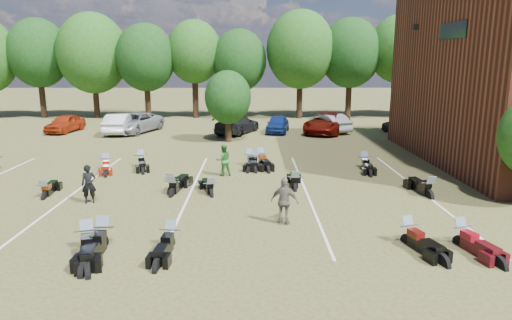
{
  "coord_description": "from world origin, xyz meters",
  "views": [
    {
      "loc": [
        -0.34,
        -15.99,
        5.57
      ],
      "look_at": [
        -0.16,
        4.0,
        1.2
      ],
      "focal_mm": 32.0,
      "sensor_mm": 36.0,
      "label": 1
    }
  ],
  "objects_px": {
    "person_green": "(224,160)",
    "car_0": "(65,123)",
    "person_black": "(89,184)",
    "person_grey": "(285,201)",
    "car_4": "(278,124)",
    "motorcycle_3": "(103,248)"
  },
  "relations": [
    {
      "from": "person_green",
      "to": "car_0",
      "type": "bearing_deg",
      "value": -63.78
    },
    {
      "from": "person_black",
      "to": "person_grey",
      "type": "bearing_deg",
      "value": -38.69
    },
    {
      "from": "car_4",
      "to": "person_green",
      "type": "xyz_separation_m",
      "value": [
        -3.43,
        -13.84,
        0.11
      ]
    },
    {
      "from": "person_grey",
      "to": "motorcycle_3",
      "type": "distance_m",
      "value": 6.05
    },
    {
      "from": "car_0",
      "to": "motorcycle_3",
      "type": "distance_m",
      "value": 25.2
    },
    {
      "from": "car_0",
      "to": "person_black",
      "type": "distance_m",
      "value": 20.32
    },
    {
      "from": "person_black",
      "to": "person_grey",
      "type": "xyz_separation_m",
      "value": [
        7.6,
        -2.48,
        0.05
      ]
    },
    {
      "from": "person_grey",
      "to": "motorcycle_3",
      "type": "bearing_deg",
      "value": 38.68
    },
    {
      "from": "person_black",
      "to": "person_green",
      "type": "bearing_deg",
      "value": 20.28
    },
    {
      "from": "car_4",
      "to": "person_grey",
      "type": "relative_size",
      "value": 2.39
    },
    {
      "from": "car_0",
      "to": "person_grey",
      "type": "xyz_separation_m",
      "value": [
        15.94,
        -21.01,
        0.13
      ]
    },
    {
      "from": "car_0",
      "to": "person_green",
      "type": "bearing_deg",
      "value": -37.84
    },
    {
      "from": "car_0",
      "to": "person_black",
      "type": "bearing_deg",
      "value": -57.1
    },
    {
      "from": "car_0",
      "to": "person_black",
      "type": "height_order",
      "value": "person_black"
    },
    {
      "from": "car_4",
      "to": "person_grey",
      "type": "distance_m",
      "value": 20.73
    },
    {
      "from": "person_green",
      "to": "person_grey",
      "type": "height_order",
      "value": "person_grey"
    },
    {
      "from": "person_black",
      "to": "motorcycle_3",
      "type": "relative_size",
      "value": 0.64
    },
    {
      "from": "car_4",
      "to": "person_black",
      "type": "height_order",
      "value": "person_black"
    },
    {
      "from": "car_0",
      "to": "car_4",
      "type": "relative_size",
      "value": 1.04
    },
    {
      "from": "person_black",
      "to": "person_grey",
      "type": "relative_size",
      "value": 0.94
    },
    {
      "from": "person_black",
      "to": "person_green",
      "type": "height_order",
      "value": "person_green"
    },
    {
      "from": "car_0",
      "to": "person_green",
      "type": "relative_size",
      "value": 2.63
    }
  ]
}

